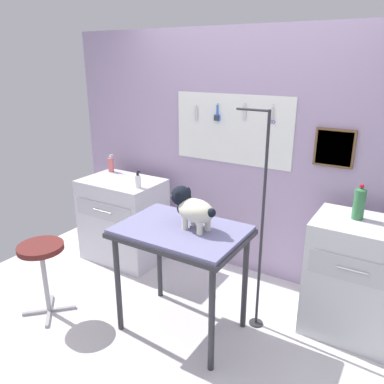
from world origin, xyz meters
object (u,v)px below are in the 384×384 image
at_px(counter_left, 124,219).
at_px(spray_bottle_tall, 138,181).
at_px(stool, 42,257).
at_px(grooming_table, 181,240).
at_px(grooming_arm, 261,233).
at_px(soda_bottle, 359,203).
at_px(dog, 191,207).
at_px(cabinet_right, 355,278).

height_order(counter_left, spray_bottle_tall, spray_bottle_tall).
bearing_deg(stool, grooming_table, 21.53).
height_order(grooming_arm, soda_bottle, grooming_arm).
height_order(grooming_table, counter_left, grooming_table).
height_order(spray_bottle_tall, soda_bottle, soda_bottle).
relative_size(spray_bottle_tall, soda_bottle, 0.64).
bearing_deg(spray_bottle_tall, grooming_table, -33.51).
bearing_deg(spray_bottle_tall, stool, -102.14).
bearing_deg(grooming_arm, stool, -153.58).
distance_m(dog, cabinet_right, 1.36).
bearing_deg(dog, counter_left, 152.92).
relative_size(stool, soda_bottle, 2.40).
distance_m(grooming_table, stool, 1.17).
bearing_deg(cabinet_right, grooming_arm, -154.24).
bearing_deg(grooming_arm, counter_left, 169.04).
height_order(cabinet_right, stool, cabinet_right).
xyz_separation_m(grooming_table, stool, (-1.06, -0.42, -0.25)).
xyz_separation_m(grooming_table, cabinet_right, (1.13, 0.66, -0.31)).
bearing_deg(soda_bottle, grooming_arm, -149.02).
distance_m(cabinet_right, soda_bottle, 0.58).
height_order(grooming_arm, dog, grooming_arm).
xyz_separation_m(grooming_table, soda_bottle, (1.07, 0.70, 0.27)).
bearing_deg(dog, grooming_arm, 36.52).
relative_size(grooming_table, soda_bottle, 3.57).
distance_m(cabinet_right, stool, 2.45).
xyz_separation_m(dog, spray_bottle_tall, (-0.92, 0.52, -0.09)).
bearing_deg(counter_left, stool, -85.34).
distance_m(grooming_arm, counter_left, 1.70).
distance_m(cabinet_right, spray_bottle_tall, 2.04).
bearing_deg(grooming_arm, soda_bottle, 30.98).
bearing_deg(dog, soda_bottle, 33.33).
relative_size(grooming_table, grooming_arm, 0.55).
xyz_separation_m(grooming_arm, cabinet_right, (0.65, 0.32, -0.34)).
relative_size(grooming_arm, soda_bottle, 6.54).
distance_m(stool, spray_bottle_tall, 1.09).
bearing_deg(counter_left, grooming_arm, -10.96).
xyz_separation_m(dog, stool, (-1.13, -0.46, -0.51)).
bearing_deg(cabinet_right, stool, -153.77).
xyz_separation_m(cabinet_right, spray_bottle_tall, (-1.98, -0.10, 0.47)).
height_order(grooming_table, stool, grooming_table).
bearing_deg(grooming_table, counter_left, 150.15).
relative_size(cabinet_right, soda_bottle, 3.53).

